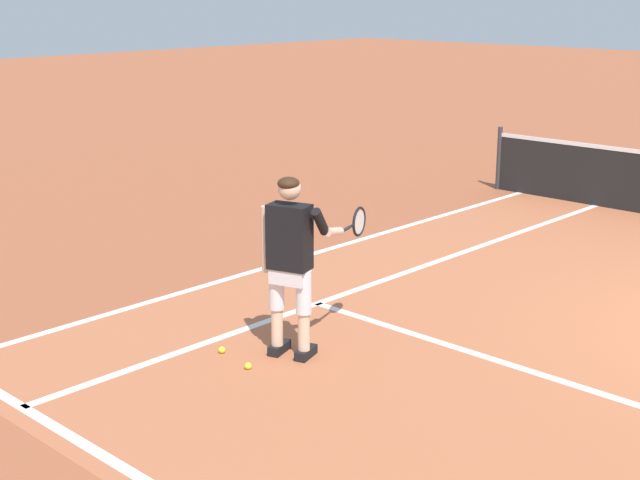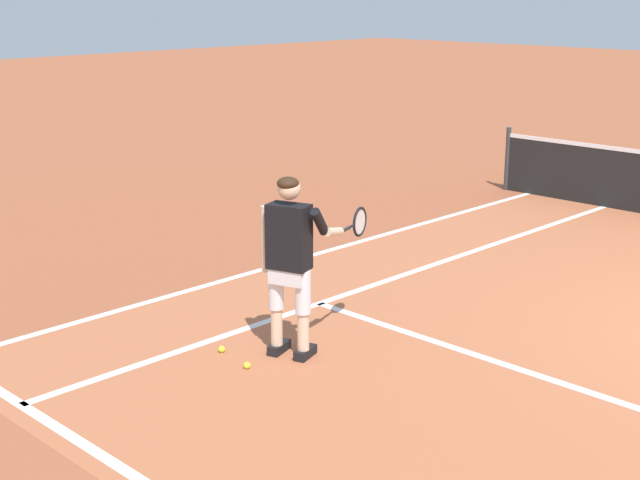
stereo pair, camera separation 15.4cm
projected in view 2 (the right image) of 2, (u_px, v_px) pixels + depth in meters
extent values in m
cube|color=white|center=(404.00, 275.00, 10.92)|extent=(0.10, 9.91, 0.01)
cube|color=white|center=(322.00, 252.00, 11.85)|extent=(0.10, 9.91, 0.01)
cylinder|color=#333338|center=(507.00, 159.00, 15.42)|extent=(0.08, 0.08, 1.07)
cube|color=black|center=(279.00, 348.00, 8.60)|extent=(0.19, 0.30, 0.09)
cube|color=black|center=(305.00, 353.00, 8.48)|extent=(0.19, 0.30, 0.09)
cylinder|color=beige|center=(277.00, 327.00, 8.51)|extent=(0.11, 0.11, 0.36)
cylinder|color=silver|center=(276.00, 288.00, 8.40)|extent=(0.14, 0.14, 0.41)
cylinder|color=beige|center=(303.00, 331.00, 8.39)|extent=(0.11, 0.11, 0.36)
cylinder|color=silver|center=(303.00, 292.00, 8.28)|extent=(0.14, 0.14, 0.41)
cube|color=silver|center=(289.00, 273.00, 8.30)|extent=(0.39, 0.30, 0.20)
cube|color=black|center=(289.00, 237.00, 8.21)|extent=(0.43, 0.33, 0.60)
cylinder|color=beige|center=(266.00, 239.00, 8.32)|extent=(0.09, 0.09, 0.62)
cylinder|color=black|center=(320.00, 222.00, 8.13)|extent=(0.17, 0.28, 0.29)
cylinder|color=beige|center=(334.00, 232.00, 8.33)|extent=(0.17, 0.30, 0.14)
sphere|color=beige|center=(289.00, 188.00, 8.10)|extent=(0.21, 0.21, 0.21)
ellipsoid|color=#382314|center=(288.00, 183.00, 8.07)|extent=(0.25, 0.25, 0.12)
cylinder|color=#232326|center=(345.00, 230.00, 8.53)|extent=(0.09, 0.20, 0.03)
cylinder|color=black|center=(352.00, 226.00, 8.66)|extent=(0.05, 0.10, 0.02)
torus|color=black|center=(360.00, 222.00, 8.81)|extent=(0.12, 0.29, 0.30)
cylinder|color=silver|center=(360.00, 222.00, 8.81)|extent=(0.08, 0.24, 0.25)
sphere|color=#CCE02D|center=(222.00, 349.00, 8.59)|extent=(0.07, 0.07, 0.07)
sphere|color=#CCE02D|center=(247.00, 365.00, 8.22)|extent=(0.07, 0.07, 0.07)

